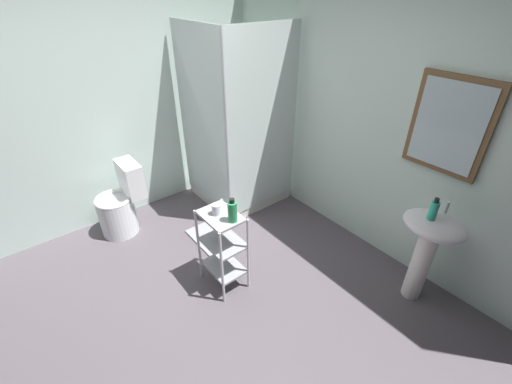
# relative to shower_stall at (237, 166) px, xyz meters

# --- Properties ---
(ground_plane) EXTENTS (4.20, 4.20, 0.02)m
(ground_plane) POSITION_rel_shower_stall_xyz_m (1.20, -1.23, -0.47)
(ground_plane) COLOR #534A51
(wall_back) EXTENTS (4.20, 0.14, 2.50)m
(wall_back) POSITION_rel_shower_stall_xyz_m (1.21, 0.62, 0.79)
(wall_back) COLOR silver
(wall_back) RESTS_ON ground_plane
(wall_left) EXTENTS (0.10, 4.20, 2.50)m
(wall_left) POSITION_rel_shower_stall_xyz_m (-0.65, -1.23, 0.79)
(wall_left) COLOR silver
(wall_left) RESTS_ON ground_plane
(shower_stall) EXTENTS (0.92, 0.92, 2.00)m
(shower_stall) POSITION_rel_shower_stall_xyz_m (0.00, 0.00, 0.00)
(shower_stall) COLOR white
(shower_stall) RESTS_ON ground_plane
(pedestal_sink) EXTENTS (0.46, 0.37, 0.81)m
(pedestal_sink) POSITION_rel_shower_stall_xyz_m (2.13, 0.29, 0.12)
(pedestal_sink) COLOR white
(pedestal_sink) RESTS_ON ground_plane
(sink_faucet) EXTENTS (0.03, 0.03, 0.10)m
(sink_faucet) POSITION_rel_shower_stall_xyz_m (2.13, 0.41, 0.40)
(sink_faucet) COLOR silver
(sink_faucet) RESTS_ON pedestal_sink
(toilet) EXTENTS (0.37, 0.49, 0.76)m
(toilet) POSITION_rel_shower_stall_xyz_m (-0.28, -1.30, -0.15)
(toilet) COLOR white
(toilet) RESTS_ON ground_plane
(storage_cart) EXTENTS (0.38, 0.28, 0.74)m
(storage_cart) POSITION_rel_shower_stall_xyz_m (1.01, -0.88, -0.03)
(storage_cart) COLOR silver
(storage_cart) RESTS_ON ground_plane
(hand_soap_bottle) EXTENTS (0.06, 0.06, 0.18)m
(hand_soap_bottle) POSITION_rel_shower_stall_xyz_m (2.11, 0.26, 0.42)
(hand_soap_bottle) COLOR #2DBC99
(hand_soap_bottle) RESTS_ON pedestal_sink
(body_wash_bottle_green) EXTENTS (0.07, 0.07, 0.20)m
(body_wash_bottle_green) POSITION_rel_shower_stall_xyz_m (1.13, -0.85, 0.37)
(body_wash_bottle_green) COLOR #2A9252
(body_wash_bottle_green) RESTS_ON storage_cart
(rinse_cup) EXTENTS (0.07, 0.07, 0.09)m
(rinse_cup) POSITION_rel_shower_stall_xyz_m (0.98, -0.90, 0.32)
(rinse_cup) COLOR silver
(rinse_cup) RESTS_ON storage_cart
(bath_mat) EXTENTS (0.60, 0.40, 0.02)m
(bath_mat) POSITION_rel_shower_stall_xyz_m (0.46, -0.63, -0.45)
(bath_mat) COLOR gray
(bath_mat) RESTS_ON ground_plane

